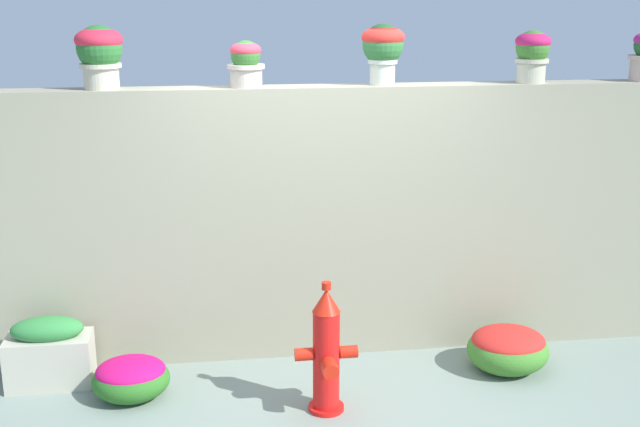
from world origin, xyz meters
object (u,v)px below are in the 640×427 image
Objects in this scene: potted_plant_1 at (99,51)px; fire_hydrant at (326,353)px; potted_plant_4 at (532,52)px; planter_box at (49,353)px; potted_plant_2 at (246,62)px; potted_plant_3 at (383,46)px; flower_bush_left at (508,347)px; flower_bush_right at (131,377)px.

potted_plant_1 reaches higher than fire_hydrant.
potted_plant_4 is 4.19m from planter_box.
potted_plant_2 is 2.53m from planter_box.
potted_plant_1 is 1.14× the size of potted_plant_4.
potted_plant_3 is 2.27m from fire_hydrant.
potted_plant_4 is 2.72m from fire_hydrant.
potted_plant_2 is at bearing 114.75° from fire_hydrant.
potted_plant_4 is at bearing -0.76° from potted_plant_1.
potted_plant_4 is (2.14, -0.01, 0.05)m from potted_plant_2.
fire_hydrant reaches higher than flower_bush_left.
potted_plant_2 is at bearing -178.18° from potted_plant_3.
flower_bush_right is (-1.33, 0.36, -0.27)m from fire_hydrant.
potted_plant_3 is (1.01, 0.03, 0.10)m from potted_plant_2.
flower_bush_left is (1.44, 0.42, -0.24)m from fire_hydrant.
fire_hydrant is (-1.69, -0.96, -1.90)m from potted_plant_4.
flower_bush_left is at bearing -11.30° from potted_plant_1.
potted_plant_1 is at bearing 178.44° from potted_plant_2.
potted_plant_1 is 2.19m from planter_box.
potted_plant_1 reaches higher than flower_bush_right.
potted_plant_4 is 0.72× the size of flower_bush_right.
potted_plant_4 is 0.63× the size of flower_bush_left.
potted_plant_1 reaches higher than potted_plant_2.
flower_bush_right is at bearing -178.79° from flower_bush_left.
fire_hydrant is 1.50× the size of flower_bush_left.
flower_bush_left is (-0.25, -0.54, -2.15)m from potted_plant_4.
flower_bush_left is at bearing -114.92° from potted_plant_4.
potted_plant_2 is at bearing 34.73° from flower_bush_right.
potted_plant_3 is 3.29m from planter_box.
flower_bush_left is 1.14× the size of flower_bush_right.
potted_plant_1 is 3.17m from potted_plant_4.
potted_plant_3 reaches higher than flower_bush_left.
potted_plant_4 is at bearing -0.37° from potted_plant_2.
flower_bush_right is at bearing 164.78° from fire_hydrant.
potted_plant_4 is (3.16, -0.04, -0.03)m from potted_plant_1.
flower_bush_right is 0.90× the size of planter_box.
flower_bush_left reaches higher than flower_bush_right.
potted_plant_4 reaches higher than planter_box.
potted_plant_2 is (1.02, -0.03, -0.08)m from potted_plant_1.
potted_plant_4 is at bearing 29.61° from fire_hydrant.
potted_plant_3 is at bearing 146.40° from flower_bush_left.
potted_plant_3 is 2.44m from flower_bush_left.
flower_bush_left is at bearing 16.29° from fire_hydrant.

